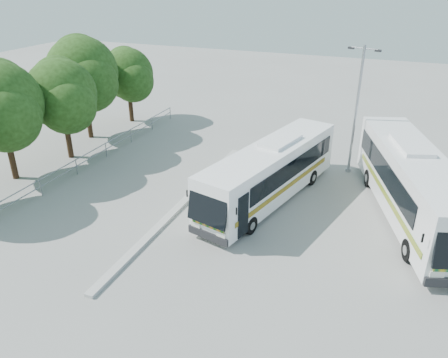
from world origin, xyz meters
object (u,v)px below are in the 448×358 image
at_px(tree_far_b, 1,104).
at_px(coach_main, 270,172).
at_px(tree_far_e, 128,74).
at_px(coach_adjacent, 412,183).
at_px(lamppost, 357,105).
at_px(tree_far_c, 62,94).
at_px(tree_far_d, 83,73).

relative_size(tree_far_b, coach_main, 0.62).
bearing_deg(coach_main, tree_far_e, 162.19).
xyz_separation_m(coach_adjacent, lamppost, (-3.45, 4.53, 2.36)).
distance_m(tree_far_b, tree_far_c, 4.01).
distance_m(tree_far_d, coach_adjacent, 22.60).
height_order(tree_far_c, tree_far_e, tree_far_c).
xyz_separation_m(tree_far_b, tree_far_e, (0.39, 12.10, -0.68)).
bearing_deg(coach_adjacent, lamppost, 109.16).
relative_size(tree_far_c, coach_main, 0.58).
xyz_separation_m(tree_far_d, coach_adjacent, (22.10, -3.70, -2.97)).
xyz_separation_m(tree_far_d, lamppost, (18.65, 0.83, -0.61)).
distance_m(tree_far_b, coach_main, 15.42).
relative_size(coach_main, coach_adjacent, 0.91).
bearing_deg(tree_far_c, tree_far_e, 93.54).
bearing_deg(lamppost, tree_far_b, -139.44).
distance_m(tree_far_c, coach_adjacent, 21.05).
distance_m(tree_far_e, lamppost, 18.34).
height_order(tree_far_d, coach_main, tree_far_d).
bearing_deg(tree_far_d, tree_far_c, -72.17).
relative_size(coach_main, lamppost, 1.47).
relative_size(tree_far_e, coach_main, 0.53).
height_order(tree_far_d, coach_adjacent, tree_far_d).
bearing_deg(tree_far_e, coach_main, -32.13).
xyz_separation_m(tree_far_d, tree_far_e, (0.68, 4.50, -0.93)).
bearing_deg(coach_main, tree_far_d, 177.50).
height_order(tree_far_b, coach_adjacent, tree_far_b).
bearing_deg(tree_far_c, lamppost, 14.54).
xyz_separation_m(tree_far_b, tree_far_c, (0.89, 3.90, -0.31)).
bearing_deg(tree_far_b, tree_far_e, 88.17).
height_order(tree_far_d, lamppost, lamppost).
height_order(tree_far_b, tree_far_c, tree_far_b).
relative_size(tree_far_e, coach_adjacent, 0.48).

